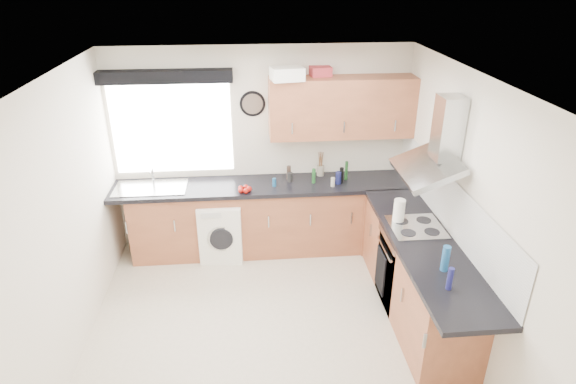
{
  "coord_description": "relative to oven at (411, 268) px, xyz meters",
  "views": [
    {
      "loc": [
        -0.16,
        -3.79,
        3.32
      ],
      "look_at": [
        0.25,
        0.85,
        1.1
      ],
      "focal_mm": 30.0,
      "sensor_mm": 36.0,
      "label": 1
    }
  ],
  "objects": [
    {
      "name": "ground_plane",
      "position": [
        -1.5,
        -0.3,
        -0.42
      ],
      "size": [
        3.6,
        3.6,
        0.0
      ],
      "primitive_type": "plane",
      "color": "beige"
    },
    {
      "name": "ceiling",
      "position": [
        -1.5,
        -0.3,
        2.08
      ],
      "size": [
        3.6,
        3.6,
        0.02
      ],
      "primitive_type": "cube",
      "color": "white",
      "rests_on": "wall_back"
    },
    {
      "name": "wall_back",
      "position": [
        -1.5,
        1.5,
        0.82
      ],
      "size": [
        3.6,
        0.02,
        2.5
      ],
      "primitive_type": "cube",
      "color": "silver",
      "rests_on": "ground_plane"
    },
    {
      "name": "wall_front",
      "position": [
        -1.5,
        -2.1,
        0.82
      ],
      "size": [
        3.6,
        0.02,
        2.5
      ],
      "primitive_type": "cube",
      "color": "silver",
      "rests_on": "ground_plane"
    },
    {
      "name": "wall_left",
      "position": [
        -3.3,
        -0.3,
        0.82
      ],
      "size": [
        0.02,
        3.6,
        2.5
      ],
      "primitive_type": "cube",
      "color": "silver",
      "rests_on": "ground_plane"
    },
    {
      "name": "wall_right",
      "position": [
        0.3,
        -0.3,
        0.82
      ],
      "size": [
        0.02,
        3.6,
        2.5
      ],
      "primitive_type": "cube",
      "color": "silver",
      "rests_on": "ground_plane"
    },
    {
      "name": "window",
      "position": [
        -2.55,
        1.49,
        1.12
      ],
      "size": [
        1.4,
        0.02,
        1.1
      ],
      "primitive_type": "cube",
      "color": "white",
      "rests_on": "wall_back"
    },
    {
      "name": "window_blind",
      "position": [
        -2.55,
        1.4,
        1.76
      ],
      "size": [
        1.5,
        0.18,
        0.14
      ],
      "primitive_type": "cube",
      "color": "black",
      "rests_on": "wall_back"
    },
    {
      "name": "splashback",
      "position": [
        0.29,
        0.0,
        0.75
      ],
      "size": [
        0.01,
        3.0,
        0.54
      ],
      "primitive_type": "cube",
      "color": "white",
      "rests_on": "wall_right"
    },
    {
      "name": "base_cab_back",
      "position": [
        -1.6,
        1.21,
        0.01
      ],
      "size": [
        3.0,
        0.58,
        0.86
      ],
      "primitive_type": "cube",
      "color": "brown",
      "rests_on": "ground_plane"
    },
    {
      "name": "base_cab_corner",
      "position": [
        0.0,
        1.2,
        0.01
      ],
      "size": [
        0.6,
        0.6,
        0.86
      ],
      "primitive_type": "cube",
      "color": "brown",
      "rests_on": "ground_plane"
    },
    {
      "name": "base_cab_right",
      "position": [
        0.01,
        -0.15,
        0.01
      ],
      "size": [
        0.58,
        2.1,
        0.86
      ],
      "primitive_type": "cube",
      "color": "brown",
      "rests_on": "ground_plane"
    },
    {
      "name": "worktop_back",
      "position": [
        -1.5,
        1.2,
        0.46
      ],
      "size": [
        3.6,
        0.62,
        0.05
      ],
      "primitive_type": "cube",
      "color": "black",
      "rests_on": "base_cab_back"
    },
    {
      "name": "worktop_right",
      "position": [
        0.0,
        -0.3,
        0.46
      ],
      "size": [
        0.62,
        2.42,
        0.05
      ],
      "primitive_type": "cube",
      "color": "black",
      "rests_on": "base_cab_right"
    },
    {
      "name": "sink",
      "position": [
        -2.83,
        1.2,
        0.52
      ],
      "size": [
        0.84,
        0.46,
        0.1
      ],
      "primitive_type": null,
      "color": "#ACB0B2",
      "rests_on": "worktop_back"
    },
    {
      "name": "oven",
      "position": [
        0.0,
        0.0,
        0.0
      ],
      "size": [
        0.56,
        0.58,
        0.85
      ],
      "primitive_type": "cube",
      "color": "black",
      "rests_on": "ground_plane"
    },
    {
      "name": "hob_plate",
      "position": [
        0.0,
        0.0,
        0.49
      ],
      "size": [
        0.52,
        0.52,
        0.01
      ],
      "primitive_type": "cube",
      "color": "#ACB0B2",
      "rests_on": "worktop_right"
    },
    {
      "name": "extractor_hood",
      "position": [
        0.1,
        -0.0,
        1.34
      ],
      "size": [
        0.52,
        0.78,
        0.66
      ],
      "primitive_type": null,
      "color": "#ACB0B2",
      "rests_on": "wall_right"
    },
    {
      "name": "upper_cabinets",
      "position": [
        -0.55,
        1.32,
        1.38
      ],
      "size": [
        1.7,
        0.35,
        0.7
      ],
      "primitive_type": "cube",
      "color": "brown",
      "rests_on": "wall_back"
    },
    {
      "name": "washing_machine",
      "position": [
        -2.01,
        1.1,
        -0.05
      ],
      "size": [
        0.55,
        0.54,
        0.75
      ],
      "primitive_type": "cube",
      "rotation": [
        0.0,
        0.0,
        -0.08
      ],
      "color": "white",
      "rests_on": "ground_plane"
    },
    {
      "name": "wall_clock",
      "position": [
        -1.59,
        1.48,
        1.4
      ],
      "size": [
        0.31,
        0.04,
        0.31
      ],
      "primitive_type": "cylinder",
      "rotation": [
        1.57,
        0.0,
        0.0
      ],
      "color": "black",
      "rests_on": "wall_back"
    },
    {
      "name": "casserole",
      "position": [
        -1.2,
        1.22,
        1.8
      ],
      "size": [
        0.38,
        0.3,
        0.15
      ],
      "primitive_type": "cube",
      "rotation": [
        0.0,
        0.0,
        0.16
      ],
      "color": "white",
      "rests_on": "upper_cabinets"
    },
    {
      "name": "storage_box",
      "position": [
        -0.8,
        1.42,
        1.78
      ],
      "size": [
        0.25,
        0.22,
        0.11
      ],
      "primitive_type": "cube",
      "rotation": [
        0.0,
        0.0,
        0.11
      ],
      "color": "#BD343C",
      "rests_on": "upper_cabinets"
    },
    {
      "name": "utensil_pot",
      "position": [
        -0.77,
        1.4,
        0.55
      ],
      "size": [
        0.1,
        0.1,
        0.13
      ],
      "primitive_type": "cylinder",
      "rotation": [
        0.0,
        0.0,
        -0.1
      ],
      "color": "gray",
      "rests_on": "worktop_back"
    },
    {
      "name": "kitchen_roll",
      "position": [
        -0.15,
        0.13,
        0.61
      ],
      "size": [
        0.15,
        0.15,
        0.25
      ],
      "primitive_type": "cylinder",
      "rotation": [
        0.0,
        0.0,
        0.32
      ],
      "color": "white",
      "rests_on": "worktop_right"
    },
    {
      "name": "tomato_cluster",
      "position": [
        -1.72,
        1.0,
        0.52
      ],
      "size": [
        0.18,
        0.18,
        0.07
      ],
      "primitive_type": null,
      "rotation": [
        0.0,
        0.0,
        -0.27
      ],
      "color": "#9E100B",
      "rests_on": "worktop_back"
    },
    {
      "name": "jar_0",
      "position": [
        -1.17,
        1.32,
        0.57
      ],
      "size": [
        0.05,
        0.05,
        0.17
      ],
      "primitive_type": "cylinder",
      "color": "#39281F",
      "rests_on": "worktop_back"
    },
    {
      "name": "jar_1",
      "position": [
        -0.88,
        1.18,
        0.58
      ],
      "size": [
        0.04,
        0.04,
        0.18
      ],
      "primitive_type": "cylinder",
      "color": "#1C4F1F",
      "rests_on": "worktop_back"
    },
    {
      "name": "jar_2",
      "position": [
        -1.16,
        1.25,
        0.54
      ],
      "size": [
        0.06,
        0.06,
        0.11
      ],
      "primitive_type": "cylinder",
      "color": "black",
      "rests_on": "worktop_back"
    },
    {
      "name": "jar_3",
      "position": [
        -1.36,
        1.12,
        0.54
      ],
      "size": [
        0.05,
        0.05,
        0.1
      ],
      "primitive_type": "cylinder",
      "color": "navy",
      "rests_on": "worktop_back"
    },
    {
      "name": "jar_4",
      "position": [
        -0.59,
        1.13,
        0.56
      ],
      "size": [
        0.07,
        0.07,
        0.15
      ],
      "primitive_type": "cylinder",
      "color": "#141846",
      "rests_on": "worktop_back"
    },
    {
      "name": "jar_5",
      "position": [
        -0.47,
        1.24,
        0.6
      ],
      "size": [
        0.04,
        0.04,
        0.24
      ],
      "primitive_type": "cylinder",
      "color": "#163F18",
      "rests_on": "worktop_back"
    },
    {
      "name": "jar_6",
      "position": [
        -0.67,
        1.06,
        0.54
      ],
      "size": [
        0.05,
        0.05,
        0.11
      ],
      "primitive_type": "cylinder",
      "color": "#B3AA99",
      "rests_on": "worktop_back"
    },
    {
      "name": "jar_7",
      "position": [
        -0.55,
        1.15,
        0.58
      ],
      "size": [
        0.05,
        0.05,
        0.2
      ],
      "primitive_type": "cylinder",
      "color": "black",
      "rests_on": "worktop_back"
    },
    {
      "name": "bottle_0",
      "position": [
        -0.07,
        -1.01,
        0.58
      ],
      "size": [
        0.05,
        0.05,
        0.2
      ],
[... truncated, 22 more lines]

